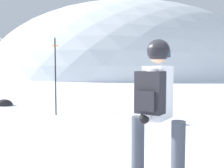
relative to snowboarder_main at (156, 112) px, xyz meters
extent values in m
ellipsoid|color=white|center=(3.89, 31.75, -0.92)|extent=(32.63, 29.37, 17.29)
cylinder|color=#3D424C|center=(-0.17, 0.17, -0.48)|extent=(0.15, 0.15, 0.82)
cylinder|color=#3D424C|center=(0.21, -0.12, -0.48)|extent=(0.15, 0.15, 0.82)
cube|color=silver|center=(0.02, 0.02, 0.22)|extent=(0.39, 0.42, 0.58)
cylinder|color=silver|center=(-0.12, -0.16, 0.22)|extent=(0.20, 0.19, 0.57)
cylinder|color=silver|center=(0.16, 0.21, 0.22)|extent=(0.20, 0.19, 0.57)
sphere|color=black|center=(-0.16, -0.15, -0.03)|extent=(0.11, 0.11, 0.11)
sphere|color=black|center=(0.14, 0.25, -0.03)|extent=(0.11, 0.11, 0.11)
cube|color=#232328|center=(-0.10, -0.14, 0.24)|extent=(0.33, 0.31, 0.44)
cube|color=#232328|center=(-0.16, -0.22, 0.16)|extent=(0.20, 0.17, 0.20)
sphere|color=tan|center=(0.02, 0.02, 0.64)|extent=(0.21, 0.21, 0.21)
sphere|color=black|center=(0.02, 0.02, 0.67)|extent=(0.25, 0.25, 0.25)
cube|color=navy|center=(0.10, 0.13, 0.64)|extent=(0.15, 0.13, 0.08)
cylinder|color=black|center=(-1.69, 4.87, 0.13)|extent=(0.04, 0.04, 2.09)
cylinder|color=orange|center=(-1.69, 4.87, 1.00)|extent=(0.20, 0.20, 0.02)
cone|color=black|center=(-1.69, 4.87, 1.22)|extent=(0.04, 0.04, 0.08)
ellipsoid|color=#282628|center=(-3.67, 6.77, -0.92)|extent=(0.60, 0.51, 0.42)
camera|label=1|loc=(-0.71, -3.00, 0.55)|focal=45.29mm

